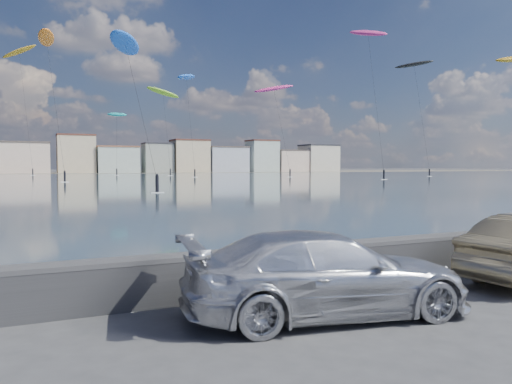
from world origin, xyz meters
TOP-DOWN VIEW (x-y plane):
  - ground at (0.00, 0.00)m, footprint 700.00×700.00m
  - bay_water at (0.00, 91.50)m, footprint 500.00×177.00m
  - far_shore_strip at (0.00, 200.00)m, footprint 500.00×60.00m
  - seawall at (0.00, 2.70)m, footprint 400.00×0.36m
  - far_buildings at (1.31, 186.00)m, footprint 240.79×13.26m
  - car_silver at (1.02, 0.80)m, footprint 5.81×3.07m
  - kitesurfer_2 at (64.10, 84.03)m, footprint 7.31×16.33m
  - kitesurfer_4 at (19.69, 147.19)m, footprint 6.55×15.00m
  - kitesurfer_5 at (-6.50, 154.86)m, footprint 10.24×10.99m
  - kitesurfer_7 at (54.51, 111.27)m, footprint 11.14×14.68m
  - kitesurfer_9 at (6.81, 55.87)m, footprint 6.55×17.56m
  - kitesurfer_13 at (89.77, 98.09)m, footprint 9.76×10.60m
  - kitesurfer_16 at (34.10, 122.54)m, footprint 9.01×20.46m
  - kitesurfer_17 at (-1.03, 92.01)m, footprint 4.79×14.41m
  - kitesurfer_18 at (30.84, 134.98)m, footprint 10.24×10.50m

SIDE VIEW (x-z plane):
  - ground at x=0.00m, z-range 0.00..0.00m
  - bay_water at x=0.00m, z-range 0.01..0.01m
  - far_shore_strip at x=0.00m, z-range 0.01..0.01m
  - seawall at x=0.00m, z-range 0.04..1.12m
  - car_silver at x=1.02m, z-range 0.00..1.60m
  - far_buildings at x=1.31m, z-range -1.27..13.33m
  - kitesurfer_9 at x=6.81m, z-range 8.21..27.04m
  - kitesurfer_4 at x=19.69m, z-range 8.17..27.54m
  - kitesurfer_7 at x=54.51m, z-range 10.46..35.14m
  - kitesurfer_18 at x=30.84m, z-range 10.69..36.26m
  - kitesurfer_17 at x=-1.03m, z-range 12.09..39.28m
  - kitesurfer_16 at x=34.10m, z-range 12.12..40.17m
  - kitesurfer_13 at x=89.77m, z-range 13.96..44.99m
  - kitesurfer_2 at x=64.10m, z-range 14.58..48.69m
  - kitesurfer_5 at x=-6.50m, z-range 16.41..54.77m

